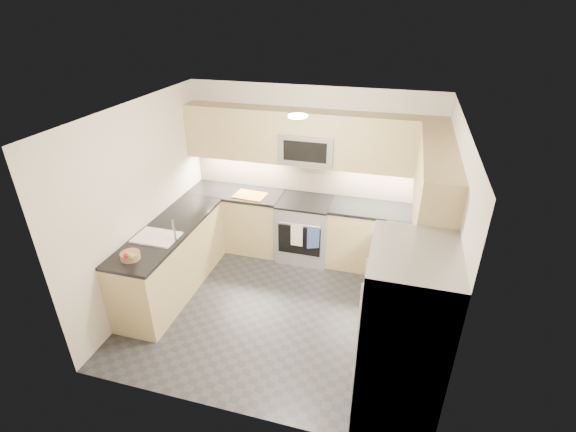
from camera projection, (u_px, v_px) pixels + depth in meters
The scene contains 37 objects.
floor at pixel (281, 307), 5.38m from camera, with size 3.60×3.20×0.00m, color #26262C.
ceiling at pixel (279, 114), 4.22m from camera, with size 3.60×3.20×0.02m, color beige.
wall_back at pixel (311, 172), 6.16m from camera, with size 3.60×0.02×2.50m, color beige.
wall_front at pixel (225, 311), 3.43m from camera, with size 3.60×0.02×2.50m, color beige.
wall_left at pixel (142, 204), 5.23m from camera, with size 0.02×3.20×2.50m, color beige.
wall_right at pixel (444, 244), 4.37m from camera, with size 0.02×3.20×2.50m, color beige.
base_cab_back_left at pixel (237, 220), 6.54m from camera, with size 1.42×0.60×0.90m, color tan.
base_cab_back_right at pixel (378, 239), 6.02m from camera, with size 1.42×0.60×0.90m, color tan.
base_cab_right at pixel (405, 291), 4.94m from camera, with size 0.60×1.70×0.90m, color tan.
base_cab_peninsula at pixel (172, 260), 5.53m from camera, with size 0.60×2.00×0.90m, color tan.
countertop_back_left at pixel (236, 192), 6.32m from camera, with size 1.42×0.63×0.04m, color black.
countertop_back_right at pixel (382, 210), 5.80m from camera, with size 1.42×0.63×0.04m, color black.
countertop_right at pixel (411, 258), 4.72m from camera, with size 0.63×1.70×0.04m, color black.
countertop_peninsula at pixel (167, 230), 5.31m from camera, with size 0.63×2.00×0.04m, color black.
upper_cab_back at pixel (309, 138), 5.75m from camera, with size 3.60×0.35×0.75m, color tan.
upper_cab_right at pixel (435, 182), 4.38m from camera, with size 0.35×1.95×0.75m, color tan.
backsplash_back at pixel (310, 176), 6.18m from camera, with size 3.60×0.01×0.51m, color tan.
backsplash_right at pixel (441, 228), 4.78m from camera, with size 0.01×2.30×0.51m, color tan.
gas_range at pixel (304, 229), 6.26m from camera, with size 0.76×0.65×0.91m, color #ABAFB4.
range_cooktop at pixel (305, 202), 6.04m from camera, with size 0.76×0.65×0.03m, color black.
oven_door_glass at pixel (299, 241), 5.98m from camera, with size 0.62×0.02×0.45m, color black.
oven_handle at pixel (299, 225), 5.83m from camera, with size 0.02×0.02×0.60m, color #B2B5BA.
microwave at pixel (308, 147), 5.78m from camera, with size 0.76×0.40×0.40m, color gray.
microwave_door at pixel (305, 152), 5.61m from camera, with size 0.60×0.01×0.28m, color black.
refrigerator at pixel (402, 339), 3.64m from camera, with size 0.70×0.90×1.80m, color #9C9EA3.
fridge_handle_left at pixel (357, 341), 3.55m from camera, with size 0.02×0.02×1.20m, color #B2B5BA.
fridge_handle_right at pixel (362, 313), 3.85m from camera, with size 0.02×0.02×1.20m, color #B2B5BA.
sink_basin at pixel (157, 242), 5.11m from camera, with size 0.52×0.38×0.16m, color white.
faucet at pixel (174, 231), 4.96m from camera, with size 0.03×0.03×0.28m, color silver.
utensil_bowl at pixel (427, 213), 5.49m from camera, with size 0.28×0.28×0.16m, color #5F9D43.
cutting_board at pixel (250, 195), 6.16m from camera, with size 0.45×0.32×0.01m, color #D56114.
fruit_basket at pixel (130, 256), 4.66m from camera, with size 0.22×0.22×0.08m, color #A2704B.
fruit_apple at pixel (127, 255), 4.53m from camera, with size 0.07×0.07×0.07m, color red.
fruit_pear at pixel (131, 256), 4.52m from camera, with size 0.06×0.06×0.06m, color #5CA345.
dish_towel_check at pixel (297, 236), 5.90m from camera, with size 0.17×0.01×0.32m, color white.
dish_towel_blue at pixel (313, 238), 5.84m from camera, with size 0.17×0.01×0.33m, color navy.
fruit_orange at pixel (127, 255), 4.54m from camera, with size 0.07×0.07×0.07m, color orange.
Camera 1 is at (1.22, -4.04, 3.54)m, focal length 26.00 mm.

